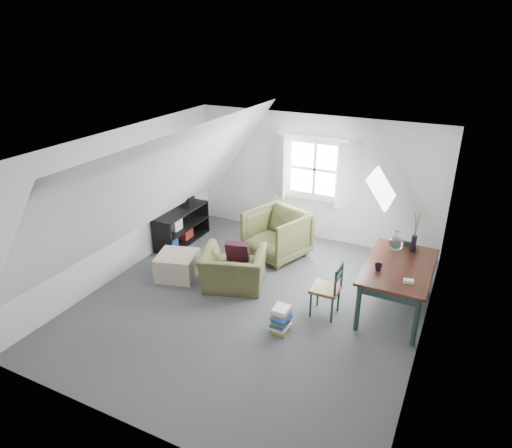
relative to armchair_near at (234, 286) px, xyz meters
The scene contains 24 objects.
floor 0.58m from the armchair_near, 29.44° to the right, with size 5.50×5.50×0.00m, color #46474B.
ceiling 2.57m from the armchair_near, 29.44° to the right, with size 5.50×5.50×0.00m, color white.
wall_back 2.81m from the armchair_near, 78.50° to the left, with size 5.00×5.00×0.00m, color silver.
wall_front 3.32m from the armchair_near, 80.60° to the right, with size 5.00×5.00×0.00m, color silver.
wall_left 2.37m from the armchair_near, behind, with size 5.50×5.50×0.00m, color silver.
wall_right 3.26m from the armchair_near, ahead, with size 5.50×5.50×0.00m, color silver.
slope_left 2.08m from the armchair_near, 164.88° to the right, with size 5.50×5.50×0.00m, color white.
slope_right 2.73m from the armchair_near, ahead, with size 5.50×5.50×0.00m, color white.
dormer_window 2.84m from the armchair_near, 78.15° to the left, with size 1.71×0.35×1.30m.
skylight 2.88m from the armchair_near, 26.36° to the left, with size 0.55×0.75×0.04m, color white.
armchair_near is the anchor object (origin of this frame).
armchair_far 1.33m from the armchair_near, 81.39° to the left, with size 0.97×1.00×0.91m, color #4B4D27.
throw_pillow 0.60m from the armchair_near, 90.00° to the left, with size 0.38×0.11×0.38m, color #370F1E.
ottoman 1.07m from the armchair_near, behind, with size 0.64×0.64×0.43m, color tan.
dining_table 2.67m from the armchair_near, 10.28° to the left, with size 0.96×1.60×0.80m.
demijohn 2.72m from the armchair_near, 20.87° to the left, with size 0.23×0.23×0.32m.
vase_twigs 2.98m from the armchair_near, 20.96° to the left, with size 0.08×0.09×0.65m.
cup 2.43m from the armchair_near, ahead, with size 0.11×0.11×0.10m, color black.
paper_box 2.86m from the armchair_near, ahead, with size 0.13×0.09×0.04m, color white.
dining_chair_far 2.82m from the armchair_near, 27.69° to the left, with size 0.42×0.42×0.89m.
dining_chair_near 1.70m from the armchair_near, ahead, with size 0.41×0.41×0.87m.
media_shelf 2.06m from the armchair_near, 149.91° to the left, with size 0.45×1.34×0.69m.
electronics_box 2.33m from the armchair_near, 143.23° to the left, with size 0.20×0.28×0.22m, color black.
magazine_stack 1.41m from the armchair_near, 32.45° to the right, with size 0.28×0.33×0.38m.
Camera 1 is at (2.73, -5.46, 4.05)m, focal length 32.00 mm.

